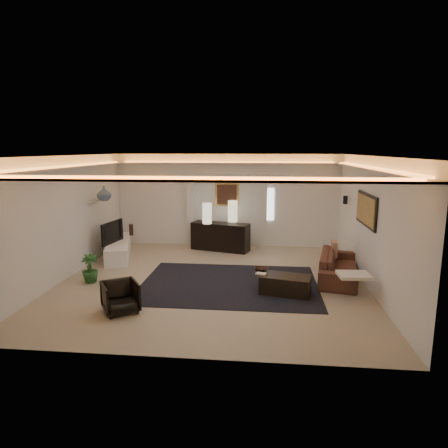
# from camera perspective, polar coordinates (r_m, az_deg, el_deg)

# --- Properties ---
(floor) EXTENTS (7.00, 7.00, 0.00)m
(floor) POSITION_cam_1_polar(r_m,az_deg,el_deg) (9.34, -1.61, -8.22)
(floor) COLOR #A09683
(floor) RESTS_ON ground
(ceiling) EXTENTS (7.00, 7.00, 0.00)m
(ceiling) POSITION_cam_1_polar(r_m,az_deg,el_deg) (8.83, -1.71, 9.86)
(ceiling) COLOR white
(ceiling) RESTS_ON ground
(wall_back) EXTENTS (7.00, 0.00, 7.00)m
(wall_back) POSITION_cam_1_polar(r_m,az_deg,el_deg) (12.41, 0.42, 3.43)
(wall_back) COLOR white
(wall_back) RESTS_ON ground
(wall_front) EXTENTS (7.00, 0.00, 7.00)m
(wall_front) POSITION_cam_1_polar(r_m,az_deg,el_deg) (5.61, -6.27, -5.79)
(wall_front) COLOR white
(wall_front) RESTS_ON ground
(wall_left) EXTENTS (0.00, 7.00, 7.00)m
(wall_left) POSITION_cam_1_polar(r_m,az_deg,el_deg) (10.04, -21.89, 0.88)
(wall_left) COLOR white
(wall_left) RESTS_ON ground
(wall_right) EXTENTS (0.00, 7.00, 7.00)m
(wall_right) POSITION_cam_1_polar(r_m,az_deg,el_deg) (9.21, 20.50, 0.14)
(wall_right) COLOR white
(wall_right) RESTS_ON ground
(cove_soffit) EXTENTS (7.00, 7.00, 0.04)m
(cove_soffit) POSITION_cam_1_polar(r_m,az_deg,el_deg) (8.84, -1.70, 8.05)
(cove_soffit) COLOR silver
(cove_soffit) RESTS_ON ceiling
(daylight_slit) EXTENTS (0.25, 0.03, 1.00)m
(daylight_slit) POSITION_cam_1_polar(r_m,az_deg,el_deg) (12.35, 6.67, 2.85)
(daylight_slit) COLOR white
(daylight_slit) RESTS_ON wall_back
(area_rug) EXTENTS (4.00, 3.00, 0.01)m
(area_rug) POSITION_cam_1_polar(r_m,az_deg,el_deg) (9.11, 0.76, -8.68)
(area_rug) COLOR black
(area_rug) RESTS_ON ground
(pilaster_left) EXTENTS (0.22, 0.20, 2.20)m
(pilaster_left) POSITION_cam_1_polar(r_m,az_deg,el_deg) (12.52, -4.87, 1.84)
(pilaster_left) COLOR silver
(pilaster_left) RESTS_ON ground
(pilaster_right) EXTENTS (0.22, 0.20, 2.20)m
(pilaster_right) POSITION_cam_1_polar(r_m,az_deg,el_deg) (12.31, 5.72, 1.67)
(pilaster_right) COLOR silver
(pilaster_right) RESTS_ON ground
(alcove_header) EXTENTS (2.52, 0.20, 0.12)m
(alcove_header) POSITION_cam_1_polar(r_m,az_deg,el_deg) (12.23, 0.38, 7.09)
(alcove_header) COLOR silver
(alcove_header) RESTS_ON wall_back
(painting_frame) EXTENTS (0.74, 0.04, 0.74)m
(painting_frame) POSITION_cam_1_polar(r_m,az_deg,el_deg) (12.36, 0.41, 4.33)
(painting_frame) COLOR tan
(painting_frame) RESTS_ON wall_back
(painting_canvas) EXTENTS (0.62, 0.02, 0.62)m
(painting_canvas) POSITION_cam_1_polar(r_m,az_deg,el_deg) (12.33, 0.40, 4.32)
(painting_canvas) COLOR #4C2D1E
(painting_canvas) RESTS_ON wall_back
(art_panel_frame) EXTENTS (0.04, 1.64, 0.74)m
(art_panel_frame) POSITION_cam_1_polar(r_m,az_deg,el_deg) (9.45, 19.97, 1.97)
(art_panel_frame) COLOR black
(art_panel_frame) RESTS_ON wall_right
(art_panel_gold) EXTENTS (0.02, 1.50, 0.62)m
(art_panel_gold) POSITION_cam_1_polar(r_m,az_deg,el_deg) (9.44, 19.82, 1.97)
(art_panel_gold) COLOR tan
(art_panel_gold) RESTS_ON wall_right
(wall_sconce) EXTENTS (0.12, 0.12, 0.22)m
(wall_sconce) POSITION_cam_1_polar(r_m,az_deg,el_deg) (11.26, 17.20, 3.37)
(wall_sconce) COLOR black
(wall_sconce) RESTS_ON wall_right
(wall_niche) EXTENTS (0.10, 0.55, 0.04)m
(wall_niche) POSITION_cam_1_polar(r_m,az_deg,el_deg) (11.23, -18.42, 3.12)
(wall_niche) COLOR silver
(wall_niche) RESTS_ON wall_left
(console) EXTENTS (1.84, 1.01, 0.88)m
(console) POSITION_cam_1_polar(r_m,az_deg,el_deg) (12.00, -0.53, -1.93)
(console) COLOR black
(console) RESTS_ON ground
(lamp_left) EXTENTS (0.35, 0.35, 0.62)m
(lamp_left) POSITION_cam_1_polar(r_m,az_deg,el_deg) (11.80, -2.47, 1.26)
(lamp_left) COLOR #F7EEC8
(lamp_left) RESTS_ON console
(lamp_right) EXTENTS (0.34, 0.34, 0.65)m
(lamp_right) POSITION_cam_1_polar(r_m,az_deg,el_deg) (12.10, 1.27, 1.51)
(lamp_right) COLOR #FDF1BE
(lamp_right) RESTS_ON console
(media_ledge) EXTENTS (1.29, 2.49, 0.45)m
(media_ledge) POSITION_cam_1_polar(r_m,az_deg,el_deg) (11.76, -15.06, -3.44)
(media_ledge) COLOR white
(media_ledge) RESTS_ON ground
(tv) EXTENTS (1.08, 0.31, 0.62)m
(tv) POSITION_cam_1_polar(r_m,az_deg,el_deg) (11.47, -16.36, -1.13)
(tv) COLOR black
(tv) RESTS_ON media_ledge
(figurine) EXTENTS (0.14, 0.14, 0.34)m
(figurine) POSITION_cam_1_polar(r_m,az_deg,el_deg) (12.32, -13.32, -0.74)
(figurine) COLOR #36221A
(figurine) RESTS_ON media_ledge
(ginger_jar) EXTENTS (0.43, 0.43, 0.40)m
(ginger_jar) POSITION_cam_1_polar(r_m,az_deg,el_deg) (11.13, -17.01, 4.28)
(ginger_jar) COLOR #454F5D
(ginger_jar) RESTS_ON wall_niche
(plant) EXTENTS (0.45, 0.45, 0.67)m
(plant) POSITION_cam_1_polar(r_m,az_deg,el_deg) (9.65, -18.89, -6.10)
(plant) COLOR #235322
(plant) RESTS_ON ground
(sofa) EXTENTS (2.26, 1.24, 0.63)m
(sofa) POSITION_cam_1_polar(r_m,az_deg,el_deg) (9.77, 16.32, -5.88)
(sofa) COLOR #422F1B
(sofa) RESTS_ON ground
(throw_blanket) EXTENTS (0.65, 0.55, 0.07)m
(throw_blanket) POSITION_cam_1_polar(r_m,az_deg,el_deg) (8.39, 18.31, -7.06)
(throw_blanket) COLOR beige
(throw_blanket) RESTS_ON sofa
(throw_pillow) EXTENTS (0.13, 0.40, 0.40)m
(throw_pillow) POSITION_cam_1_polar(r_m,az_deg,el_deg) (10.37, 15.68, -3.52)
(throw_pillow) COLOR tan
(throw_pillow) RESTS_ON sofa
(coffee_table) EXTENTS (1.14, 0.79, 0.39)m
(coffee_table) POSITION_cam_1_polar(r_m,az_deg,el_deg) (8.58, 8.91, -8.66)
(coffee_table) COLOR black
(coffee_table) RESTS_ON ground
(bowl) EXTENTS (0.37, 0.37, 0.08)m
(bowl) POSITION_cam_1_polar(r_m,az_deg,el_deg) (8.76, 5.43, -6.49)
(bowl) COLOR black
(bowl) RESTS_ON coffee_table
(magazine) EXTENTS (0.26, 0.22, 0.03)m
(magazine) POSITION_cam_1_polar(r_m,az_deg,el_deg) (8.55, 5.41, -7.10)
(magazine) COLOR beige
(magazine) RESTS_ON coffee_table
(armchair) EXTENTS (0.89, 0.89, 0.59)m
(armchair) POSITION_cam_1_polar(r_m,az_deg,el_deg) (7.80, -14.80, -10.21)
(armchair) COLOR black
(armchair) RESTS_ON ground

